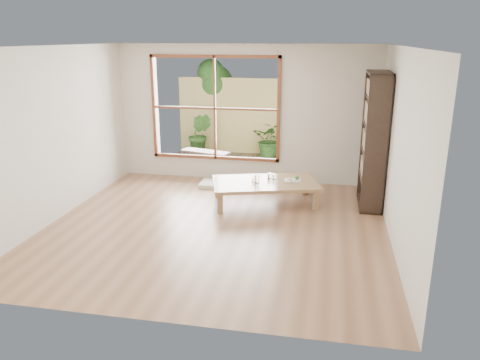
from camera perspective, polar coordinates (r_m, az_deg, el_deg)
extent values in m
plane|color=#9E714F|center=(7.05, -2.86, -5.63)|extent=(5.00, 5.00, 0.00)
cube|color=olive|center=(7.89, 3.08, -0.39)|extent=(1.95, 1.43, 0.05)
cube|color=olive|center=(7.50, -2.44, -2.88)|extent=(0.11, 0.11, 0.33)
cube|color=olive|center=(8.26, -2.74, -0.97)|extent=(0.11, 0.11, 0.33)
cube|color=olive|center=(7.73, 9.27, -2.46)|extent=(0.11, 0.11, 0.33)
cube|color=olive|center=(8.47, 7.92, -0.65)|extent=(0.11, 0.11, 0.33)
cube|color=white|center=(8.93, -3.24, -0.45)|extent=(0.49, 0.49, 0.07)
cube|color=#30231B|center=(7.92, 16.01, 4.62)|extent=(0.35, 0.99, 2.20)
cylinder|color=silver|center=(7.79, 2.09, 0.15)|extent=(0.08, 0.08, 0.15)
cylinder|color=silver|center=(8.01, 4.18, 0.37)|extent=(0.06, 0.06, 0.09)
cylinder|color=silver|center=(8.06, 3.65, 0.53)|extent=(0.07, 0.07, 0.10)
cylinder|color=silver|center=(7.85, 1.65, 0.02)|extent=(0.06, 0.06, 0.07)
cube|color=white|center=(7.95, 6.43, -0.06)|extent=(0.29, 0.22, 0.02)
sphere|color=#397930|center=(7.97, 6.95, 0.28)|extent=(0.07, 0.07, 0.07)
cube|color=#C4712E|center=(7.91, 6.21, 0.01)|extent=(0.05, 0.04, 0.02)
cube|color=beige|center=(7.98, 5.98, 0.15)|extent=(0.06, 0.05, 0.02)
cylinder|color=silver|center=(7.89, 6.61, -0.09)|extent=(0.15, 0.03, 0.01)
cube|color=#3D342C|center=(10.47, -1.46, 2.02)|extent=(2.80, 2.00, 0.05)
cube|color=#30231B|center=(10.12, -4.26, 3.44)|extent=(1.11, 0.59, 0.04)
cube|color=#30231B|center=(10.32, -6.93, 2.66)|extent=(0.07, 0.07, 0.29)
cube|color=#30231B|center=(10.51, -6.24, 2.95)|extent=(0.07, 0.07, 0.29)
cube|color=#30231B|center=(9.83, -2.09, 2.04)|extent=(0.07, 0.07, 0.29)
cube|color=#30231B|center=(10.02, -1.46, 2.35)|extent=(0.07, 0.07, 0.29)
cube|color=#D5C06D|center=(11.24, -0.40, 7.76)|extent=(2.80, 0.06, 1.80)
imported|color=#376826|center=(10.88, 3.71, 4.95)|extent=(0.83, 0.74, 0.83)
imported|color=#376826|center=(11.09, -4.92, 5.59)|extent=(0.55, 0.45, 0.99)
cylinder|color=#4C3D2D|center=(11.69, -3.50, 7.61)|extent=(0.14, 0.14, 1.60)
sphere|color=#376826|center=(11.56, -2.99, 11.75)|extent=(0.84, 0.84, 0.84)
sphere|color=#376826|center=(11.72, -4.19, 10.82)|extent=(0.70, 0.70, 0.70)
sphere|color=#376826|center=(11.46, -3.58, 12.95)|extent=(0.64, 0.64, 0.64)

